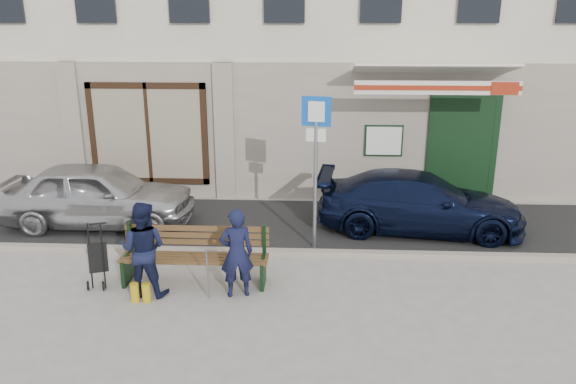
# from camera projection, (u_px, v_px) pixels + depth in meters

# --- Properties ---
(ground) EXTENTS (80.00, 80.00, 0.00)m
(ground) POSITION_uv_depth(u_px,v_px,m) (267.00, 294.00, 8.86)
(ground) COLOR #9E9991
(ground) RESTS_ON ground
(asphalt_lane) EXTENTS (60.00, 3.20, 0.01)m
(asphalt_lane) POSITION_uv_depth(u_px,v_px,m) (280.00, 225.00, 11.81)
(asphalt_lane) COLOR #282828
(asphalt_lane) RESTS_ON ground
(curb) EXTENTS (60.00, 0.18, 0.12)m
(curb) POSITION_uv_depth(u_px,v_px,m) (274.00, 253.00, 10.27)
(curb) COLOR #9E9384
(curb) RESTS_ON ground
(car_silver) EXTENTS (3.97, 1.65, 1.35)m
(car_silver) POSITION_uv_depth(u_px,v_px,m) (98.00, 194.00, 11.61)
(car_silver) COLOR #BABBC0
(car_silver) RESTS_ON ground
(car_navy) EXTENTS (4.27, 2.10, 1.19)m
(car_navy) POSITION_uv_depth(u_px,v_px,m) (420.00, 202.00, 11.36)
(car_navy) COLOR black
(car_navy) RESTS_ON ground
(parking_sign) EXTENTS (0.53, 0.14, 2.86)m
(parking_sign) POSITION_uv_depth(u_px,v_px,m) (316.00, 148.00, 10.07)
(parking_sign) COLOR gray
(parking_sign) RESTS_ON ground
(bench) EXTENTS (2.40, 1.17, 0.98)m
(bench) POSITION_uv_depth(u_px,v_px,m) (192.00, 257.00, 9.11)
(bench) COLOR brown
(bench) RESTS_ON ground
(man) EXTENTS (0.59, 0.46, 1.43)m
(man) POSITION_uv_depth(u_px,v_px,m) (237.00, 253.00, 8.63)
(man) COLOR #121533
(man) RESTS_ON ground
(woman) EXTENTS (0.79, 0.64, 1.52)m
(woman) POSITION_uv_depth(u_px,v_px,m) (143.00, 249.00, 8.67)
(woman) COLOR #121632
(woman) RESTS_ON ground
(stroller) EXTENTS (0.37, 0.47, 1.02)m
(stroller) POSITION_uv_depth(u_px,v_px,m) (98.00, 259.00, 9.06)
(stroller) COLOR black
(stroller) RESTS_ON ground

